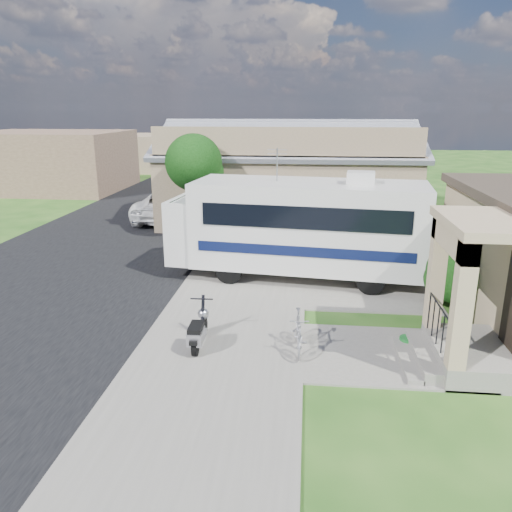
# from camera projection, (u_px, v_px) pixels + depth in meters

# --- Properties ---
(ground) EXTENTS (120.00, 120.00, 0.00)m
(ground) POSITION_uv_depth(u_px,v_px,m) (265.00, 332.00, 12.95)
(ground) COLOR #1A4312
(street_slab) EXTENTS (9.00, 80.00, 0.02)m
(street_slab) POSITION_uv_depth(u_px,v_px,m) (123.00, 232.00, 23.21)
(street_slab) COLOR black
(street_slab) RESTS_ON ground
(sidewalk_slab) EXTENTS (4.00, 80.00, 0.06)m
(sidewalk_slab) POSITION_uv_depth(u_px,v_px,m) (262.00, 235.00, 22.57)
(sidewalk_slab) COLOR slate
(sidewalk_slab) RESTS_ON ground
(driveway_slab) EXTENTS (7.00, 6.00, 0.05)m
(driveway_slab) POSITION_uv_depth(u_px,v_px,m) (320.00, 277.00, 17.09)
(driveway_slab) COLOR slate
(driveway_slab) RESTS_ON ground
(walk_slab) EXTENTS (4.00, 3.00, 0.05)m
(walk_slab) POSITION_uv_depth(u_px,v_px,m) (389.00, 355.00, 11.70)
(walk_slab) COLOR slate
(walk_slab) RESTS_ON ground
(warehouse) EXTENTS (12.50, 8.40, 5.04)m
(warehouse) POSITION_uv_depth(u_px,v_px,m) (288.00, 180.00, 25.70)
(warehouse) COLOR #726147
(warehouse) RESTS_ON ground
(distant_bldg_far) EXTENTS (10.00, 8.00, 4.00)m
(distant_bldg_far) POSITION_uv_depth(u_px,v_px,m) (51.00, 161.00, 35.01)
(distant_bldg_far) COLOR brown
(distant_bldg_far) RESTS_ON ground
(distant_bldg_near) EXTENTS (8.00, 7.00, 3.20)m
(distant_bldg_near) POSITION_uv_depth(u_px,v_px,m) (136.00, 152.00, 46.37)
(distant_bldg_near) COLOR #726147
(distant_bldg_near) RESTS_ON ground
(street_tree_a) EXTENTS (2.44, 2.40, 4.58)m
(street_tree_a) POSITION_uv_depth(u_px,v_px,m) (196.00, 165.00, 21.01)
(street_tree_a) COLOR #2F1E15
(street_tree_a) RESTS_ON ground
(street_tree_b) EXTENTS (2.44, 2.40, 4.73)m
(street_tree_b) POSITION_uv_depth(u_px,v_px,m) (232.00, 145.00, 30.50)
(street_tree_b) COLOR #2F1E15
(street_tree_b) RESTS_ON ground
(street_tree_c) EXTENTS (2.44, 2.40, 4.42)m
(street_tree_c) POSITION_uv_depth(u_px,v_px,m) (249.00, 141.00, 39.17)
(street_tree_c) COLOR #2F1E15
(street_tree_c) RESTS_ON ground
(motorhome) EXTENTS (8.64, 3.59, 4.30)m
(motorhome) POSITION_uv_depth(u_px,v_px,m) (299.00, 225.00, 16.57)
(motorhome) COLOR silver
(motorhome) RESTS_ON ground
(shrub) EXTENTS (2.03, 1.93, 2.49)m
(shrub) POSITION_uv_depth(u_px,v_px,m) (462.00, 269.00, 13.91)
(shrub) COLOR #2F1E15
(shrub) RESTS_ON ground
(scooter) EXTENTS (0.56, 1.60, 1.06)m
(scooter) POSITION_uv_depth(u_px,v_px,m) (199.00, 331.00, 11.91)
(scooter) COLOR black
(scooter) RESTS_ON ground
(bicycle) EXTENTS (0.54, 1.61, 0.96)m
(bicycle) POSITION_uv_depth(u_px,v_px,m) (298.00, 334.00, 11.74)
(bicycle) COLOR #9B9AA1
(bicycle) RESTS_ON ground
(pickup_truck) EXTENTS (3.09, 5.97, 1.61)m
(pickup_truck) POSITION_uv_depth(u_px,v_px,m) (173.00, 204.00, 25.77)
(pickup_truck) COLOR white
(pickup_truck) RESTS_ON ground
(van) EXTENTS (3.06, 6.18, 1.73)m
(van) POSITION_uv_depth(u_px,v_px,m) (197.00, 182.00, 32.80)
(van) COLOR white
(van) RESTS_ON ground
(garden_hose) EXTENTS (0.42, 0.42, 0.19)m
(garden_hose) POSITION_uv_depth(u_px,v_px,m) (408.00, 342.00, 12.16)
(garden_hose) COLOR #136020
(garden_hose) RESTS_ON ground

